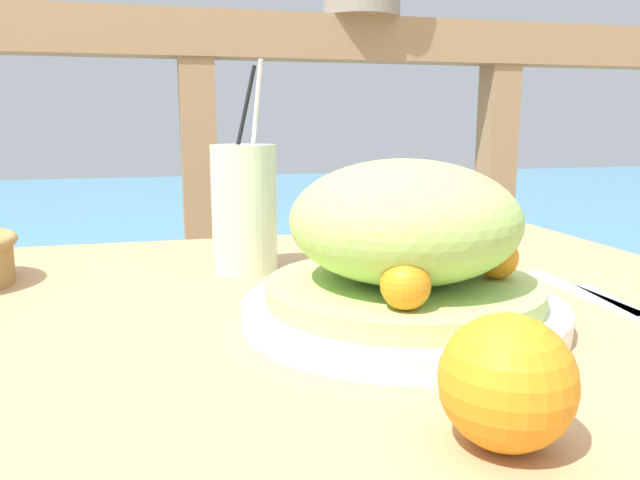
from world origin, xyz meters
TOP-DOWN VIEW (x-y plane):
  - patio_table at (0.00, 0.00)m, footprint 1.11×0.82m
  - railing_fence at (0.00, 0.75)m, footprint 2.80×0.08m
  - sea_backdrop at (0.00, 3.25)m, footprint 12.00×4.00m
  - salad_plate at (0.13, -0.04)m, footprint 0.30×0.30m
  - drink_glass at (0.02, 0.19)m, footprint 0.08×0.08m
  - fork at (0.35, -0.01)m, footprint 0.02×0.18m
  - knife at (0.35, -0.08)m, footprint 0.04×0.18m
  - orange_near_basket at (0.10, -0.27)m, footprint 0.08×0.08m

SIDE VIEW (x-z plane):
  - sea_backdrop at x=0.00m, z-range 0.00..0.40m
  - patio_table at x=0.00m, z-range 0.26..0.99m
  - fork at x=0.35m, z-range 0.72..0.73m
  - knife at x=0.35m, z-range 0.72..0.73m
  - orange_near_basket at x=0.10m, z-range 0.72..0.80m
  - railing_fence at x=0.00m, z-range 0.20..1.32m
  - salad_plate at x=0.13m, z-range 0.71..0.86m
  - drink_glass at x=0.02m, z-range 0.68..0.93m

